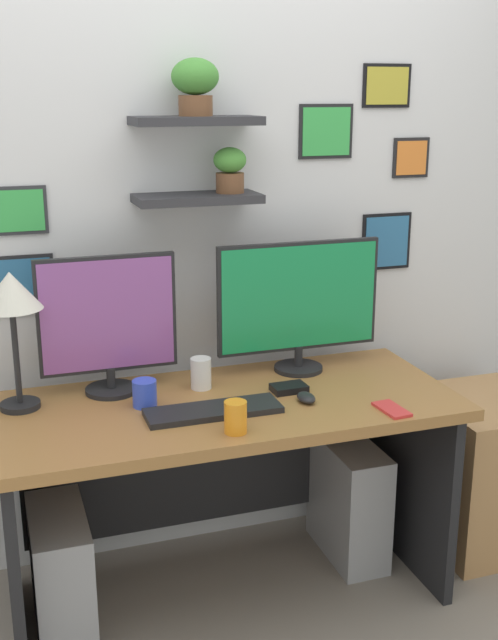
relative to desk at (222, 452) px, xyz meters
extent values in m
plane|color=gray|center=(0.00, -0.05, -0.54)|extent=(8.00, 8.00, 0.00)
cube|color=silver|center=(0.00, 0.39, 0.81)|extent=(4.40, 0.04, 2.70)
cube|color=#2D2D33|center=(0.00, 0.27, 0.85)|extent=(0.44, 0.20, 0.03)
cube|color=#2D2D33|center=(0.00, 0.27, 1.12)|extent=(0.44, 0.20, 0.03)
cylinder|color=brown|center=(0.00, 0.27, 1.16)|extent=(0.12, 0.12, 0.07)
ellipsoid|color=#428935|center=(0.00, 0.27, 1.26)|extent=(0.16, 0.16, 0.12)
cylinder|color=brown|center=(0.12, 0.27, 0.90)|extent=(0.10, 0.10, 0.07)
ellipsoid|color=#499238|center=(0.12, 0.27, 0.98)|extent=(0.12, 0.12, 0.09)
cube|color=black|center=(0.80, 0.36, 0.64)|extent=(0.21, 0.02, 0.22)
cube|color=teal|center=(0.80, 0.36, 0.64)|extent=(0.19, 0.00, 0.20)
cube|color=black|center=(0.77, 0.36, 1.23)|extent=(0.20, 0.02, 0.16)
cube|color=gold|center=(0.77, 0.36, 1.23)|extent=(0.17, 0.00, 0.14)
cube|color=black|center=(0.53, 0.36, 1.07)|extent=(0.22, 0.02, 0.20)
cube|color=green|center=(0.53, 0.36, 1.07)|extent=(0.19, 0.00, 0.18)
cube|color=black|center=(0.89, 0.36, 0.96)|extent=(0.15, 0.02, 0.15)
cube|color=orange|center=(0.89, 0.36, 0.96)|extent=(0.13, 0.00, 0.13)
cube|color=black|center=(-0.61, 0.36, 0.57)|extent=(0.22, 0.02, 0.21)
cube|color=teal|center=(-0.61, 0.36, 0.57)|extent=(0.20, 0.00, 0.19)
cube|color=#2D2D33|center=(-0.61, 0.36, 0.82)|extent=(0.20, 0.02, 0.16)
cube|color=green|center=(-0.61, 0.36, 0.82)|extent=(0.18, 0.00, 0.14)
cube|color=#9E6B38|center=(0.00, -0.05, 0.19)|extent=(1.56, 0.68, 0.04)
cube|color=black|center=(-0.72, -0.05, -0.18)|extent=(0.04, 0.62, 0.71)
cube|color=black|center=(0.72, -0.05, -0.18)|extent=(0.04, 0.62, 0.71)
cube|color=black|center=(0.00, 0.25, -0.15)|extent=(1.36, 0.02, 0.50)
cylinder|color=black|center=(-0.35, 0.16, 0.22)|extent=(0.18, 0.18, 0.02)
cylinder|color=black|center=(-0.35, 0.16, 0.26)|extent=(0.03, 0.03, 0.07)
cube|color=black|center=(-0.35, 0.17, 0.49)|extent=(0.47, 0.02, 0.40)
cube|color=#8C4C99|center=(-0.35, 0.15, 0.49)|extent=(0.45, 0.00, 0.38)
cylinder|color=black|center=(0.35, 0.16, 0.22)|extent=(0.18, 0.18, 0.02)
cylinder|color=black|center=(0.35, 0.16, 0.27)|extent=(0.03, 0.03, 0.08)
cube|color=black|center=(0.35, 0.17, 0.49)|extent=(0.62, 0.02, 0.40)
cube|color=#198C4C|center=(0.35, 0.15, 0.49)|extent=(0.59, 0.00, 0.38)
cube|color=black|center=(-0.07, -0.14, 0.22)|extent=(0.44, 0.14, 0.02)
ellipsoid|color=black|center=(0.25, -0.14, 0.23)|extent=(0.06, 0.09, 0.03)
cylinder|color=black|center=(-0.66, 0.11, 0.22)|extent=(0.13, 0.13, 0.02)
cylinder|color=black|center=(-0.66, 0.11, 0.39)|extent=(0.02, 0.02, 0.32)
cone|color=silver|center=(-0.66, 0.11, 0.61)|extent=(0.20, 0.20, 0.12)
cube|color=red|center=(0.49, -0.30, 0.22)|extent=(0.08, 0.14, 0.01)
cylinder|color=blue|center=(-0.26, -0.01, 0.26)|extent=(0.08, 0.08, 0.09)
cylinder|color=orange|center=(-0.04, -0.30, 0.26)|extent=(0.07, 0.07, 0.10)
cube|color=black|center=(0.24, -0.04, 0.22)|extent=(0.12, 0.08, 0.02)
cylinder|color=white|center=(-0.04, 0.09, 0.27)|extent=(0.07, 0.07, 0.11)
cube|color=tan|center=(1.08, -0.01, -0.24)|extent=(0.44, 0.50, 0.60)
cube|color=#99999E|center=(-0.58, -0.08, -0.32)|extent=(0.18, 0.40, 0.44)
cube|color=#99999E|center=(0.53, 0.06, -0.31)|extent=(0.18, 0.40, 0.46)
camera|label=1|loc=(-0.71, -2.42, 1.21)|focal=44.38mm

